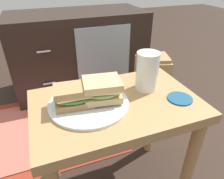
% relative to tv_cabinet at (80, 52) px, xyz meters
% --- Properties ---
extents(side_table, '(0.56, 0.36, 0.46)m').
position_rel_tv_cabinet_xyz_m(side_table, '(-0.08, -0.95, 0.08)').
color(side_table, '#A37A4C').
rests_on(side_table, ground).
extents(tv_cabinet, '(0.96, 0.46, 0.58)m').
position_rel_tv_cabinet_xyz_m(tv_cabinet, '(0.00, 0.00, 0.00)').
color(tv_cabinet, black).
rests_on(tv_cabinet, ground).
extents(area_rug, '(0.93, 0.70, 0.01)m').
position_rel_tv_cabinet_xyz_m(area_rug, '(-0.39, -0.44, -0.29)').
color(area_rug, maroon).
rests_on(area_rug, ground).
extents(plate, '(0.26, 0.26, 0.01)m').
position_rel_tv_cabinet_xyz_m(plate, '(-0.17, -0.93, 0.17)').
color(plate, silver).
rests_on(plate, side_table).
extents(sandwich_front, '(0.13, 0.10, 0.07)m').
position_rel_tv_cabinet_xyz_m(sandwich_front, '(-0.22, -0.93, 0.21)').
color(sandwich_front, '#9E7A4C').
rests_on(sandwich_front, plate).
extents(sandwich_back, '(0.14, 0.13, 0.07)m').
position_rel_tv_cabinet_xyz_m(sandwich_back, '(-0.12, -0.94, 0.22)').
color(sandwich_back, tan).
rests_on(sandwich_back, plate).
extents(beer_glass, '(0.08, 0.08, 0.14)m').
position_rel_tv_cabinet_xyz_m(beer_glass, '(0.05, -0.91, 0.24)').
color(beer_glass, silver).
rests_on(beer_glass, side_table).
extents(coaster, '(0.09, 0.09, 0.01)m').
position_rel_tv_cabinet_xyz_m(coaster, '(0.13, -1.01, 0.17)').
color(coaster, navy).
rests_on(coaster, side_table).
extents(paper_bag, '(0.23, 0.22, 0.39)m').
position_rel_tv_cabinet_xyz_m(paper_bag, '(0.34, -0.49, -0.10)').
color(paper_bag, tan).
rests_on(paper_bag, ground).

